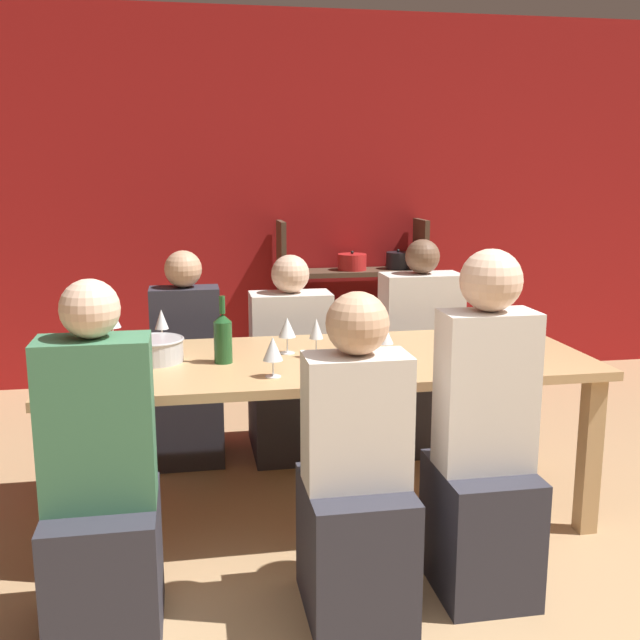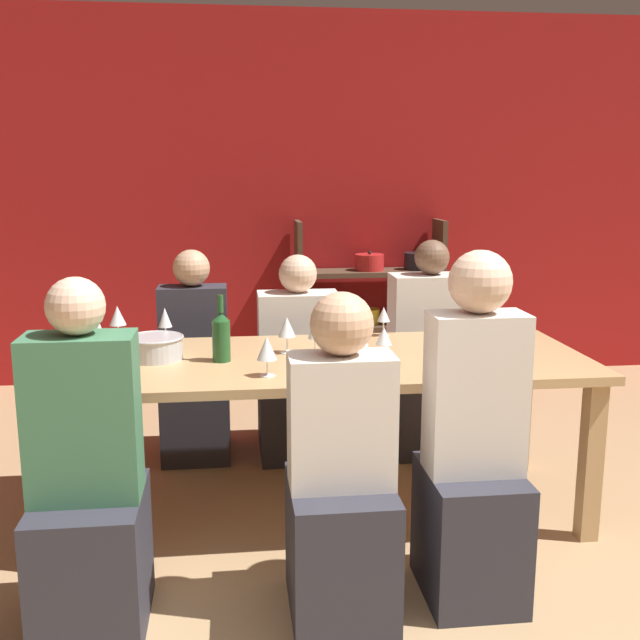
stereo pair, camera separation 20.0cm
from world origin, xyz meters
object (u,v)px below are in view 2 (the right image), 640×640
(wine_glass_empty_a, at_px, (504,319))
(person_far_b, at_px, (195,381))
(wine_glass_empty_d, at_px, (360,335))
(wine_glass_red_d, at_px, (99,332))
(person_far_a, at_px, (428,373))
(wine_glass_red_a, at_px, (384,315))
(wine_glass_red_e, at_px, (267,349))
(person_near_b, at_px, (88,503))
(person_near_c, at_px, (472,468))
(wine_glass_white_c, at_px, (118,317))
(wine_bottle_green, at_px, (221,336))
(wine_glass_red_c, at_px, (508,348))
(dining_table, at_px, (323,375))
(wine_glass_white_a, at_px, (107,363))
(person_near_a, at_px, (341,496))
(person_far_c, at_px, (298,382))
(shelf_unit, at_px, (369,313))
(wine_glass_white_b, at_px, (165,319))
(mixing_bowl, at_px, (155,347))
(wine_glass_empty_c, at_px, (287,328))
(wine_glass_red_b, at_px, (384,337))

(wine_glass_empty_a, height_order, person_far_b, person_far_b)
(wine_glass_empty_a, height_order, wine_glass_empty_d, wine_glass_empty_a)
(wine_glass_red_d, bearing_deg, person_far_a, 24.23)
(wine_glass_red_a, distance_m, wine_glass_red_e, 0.93)
(person_near_b, height_order, person_near_c, person_near_c)
(wine_glass_white_c, height_order, person_near_b, person_near_b)
(wine_glass_red_a, bearing_deg, person_far_b, 156.81)
(person_near_b, distance_m, person_far_b, 1.62)
(wine_bottle_green, height_order, wine_glass_red_c, wine_bottle_green)
(wine_bottle_green, xyz_separation_m, person_near_c, (0.91, -0.72, -0.36))
(dining_table, xyz_separation_m, wine_glass_white_a, (-0.88, -0.38, 0.18))
(person_near_a, distance_m, person_far_c, 1.60)
(shelf_unit, distance_m, person_far_a, 1.38)
(person_near_c, bearing_deg, person_far_b, 124.60)
(wine_glass_white_b, xyz_separation_m, person_near_c, (1.18, -1.08, -0.37))
(wine_glass_empty_a, height_order, wine_glass_red_e, wine_glass_empty_a)
(person_near_a, relative_size, person_far_a, 0.99)
(wine_glass_red_e, height_order, person_near_b, person_near_b)
(wine_glass_red_a, distance_m, person_near_a, 1.32)
(shelf_unit, xyz_separation_m, wine_glass_white_b, (-1.34, -1.84, 0.36))
(wine_glass_red_a, height_order, wine_glass_red_e, wine_glass_red_e)
(shelf_unit, height_order, wine_glass_red_e, shelf_unit)
(wine_glass_red_e, bearing_deg, person_near_b, -142.12)
(wine_glass_white_b, relative_size, wine_glass_red_e, 1.08)
(mixing_bowl, xyz_separation_m, person_near_c, (1.21, -0.79, -0.30))
(dining_table, bearing_deg, shelf_unit, 74.10)
(shelf_unit, relative_size, wine_glass_empty_d, 7.34)
(mixing_bowl, bearing_deg, shelf_unit, 57.25)
(wine_glass_white_b, relative_size, wine_glass_empty_c, 1.07)
(person_far_c, bearing_deg, wine_glass_empty_a, 145.61)
(wine_glass_red_a, bearing_deg, dining_table, -131.98)
(wine_glass_empty_a, relative_size, wine_glass_red_d, 0.94)
(wine_glass_empty_c, height_order, person_far_c, person_far_c)
(wine_glass_white_c, distance_m, person_near_a, 1.57)
(wine_glass_red_b, height_order, wine_glass_red_c, wine_glass_red_c)
(wine_bottle_green, bearing_deg, wine_glass_white_c, 139.95)
(wine_bottle_green, height_order, person_far_c, person_far_c)
(person_far_b, distance_m, person_far_c, 0.58)
(shelf_unit, distance_m, person_far_c, 1.52)
(wine_glass_empty_d, height_order, wine_glass_red_d, wine_glass_red_d)
(mixing_bowl, height_order, wine_glass_empty_c, wine_glass_empty_c)
(wine_glass_red_d, distance_m, wine_glass_red_e, 0.79)
(wine_glass_white_c, distance_m, wine_glass_red_d, 0.36)
(dining_table, xyz_separation_m, wine_glass_white_b, (-0.72, 0.34, 0.21))
(wine_glass_white_b, xyz_separation_m, person_near_b, (-0.18, -1.12, -0.41))
(mixing_bowl, bearing_deg, wine_glass_white_a, -107.38)
(wine_glass_red_b, xyz_separation_m, person_near_c, (0.20, -0.65, -0.35))
(dining_table, bearing_deg, wine_glass_red_e, -132.73)
(wine_glass_empty_c, bearing_deg, wine_glass_empty_d, -28.90)
(dining_table, relative_size, person_far_c, 2.12)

